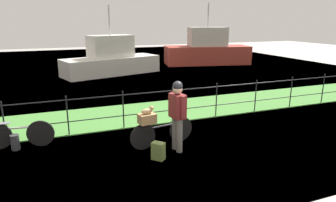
% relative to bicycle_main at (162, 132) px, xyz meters
% --- Properties ---
extents(ground_plane, '(60.00, 60.00, 0.00)m').
position_rel_bicycle_main_xyz_m(ground_plane, '(0.88, -0.66, -0.34)').
color(ground_plane, '#9E9993').
extents(grass_strip, '(27.00, 2.40, 0.03)m').
position_rel_bicycle_main_xyz_m(grass_strip, '(0.88, 2.64, -0.33)').
color(grass_strip, '#478438').
rests_on(grass_strip, ground).
extents(harbor_water, '(30.00, 30.00, 0.00)m').
position_rel_bicycle_main_xyz_m(harbor_water, '(0.88, 11.83, -0.34)').
color(harbor_water, '#60849E').
rests_on(harbor_water, ground).
extents(iron_fence, '(18.04, 0.04, 1.10)m').
position_rel_bicycle_main_xyz_m(iron_fence, '(0.88, 1.50, 0.29)').
color(iron_fence, black).
rests_on(iron_fence, ground).
extents(bicycle_main, '(1.70, 0.32, 0.64)m').
position_rel_bicycle_main_xyz_m(bicycle_main, '(0.00, 0.00, 0.00)').
color(bicycle_main, black).
rests_on(bicycle_main, ground).
extents(wooden_crate, '(0.43, 0.33, 0.23)m').
position_rel_bicycle_main_xyz_m(wooden_crate, '(-0.39, -0.06, 0.42)').
color(wooden_crate, '#A87F51').
rests_on(wooden_crate, bicycle_main).
extents(terrier_dog, '(0.32, 0.18, 0.18)m').
position_rel_bicycle_main_xyz_m(terrier_dog, '(-0.36, -0.05, 0.61)').
color(terrier_dog, tan).
rests_on(terrier_dog, wooden_crate).
extents(cyclist_person, '(0.32, 0.54, 1.68)m').
position_rel_bicycle_main_xyz_m(cyclist_person, '(0.24, -0.42, 0.66)').
color(cyclist_person, slate).
rests_on(cyclist_person, ground).
extents(backpack_on_paving, '(0.32, 0.33, 0.40)m').
position_rel_bicycle_main_xyz_m(backpack_on_paving, '(-0.34, -0.72, -0.14)').
color(backpack_on_paving, olive).
rests_on(backpack_on_paving, ground).
extents(mooring_bollard, '(0.20, 0.20, 0.38)m').
position_rel_bicycle_main_xyz_m(mooring_bollard, '(-3.36, 1.00, -0.15)').
color(mooring_bollard, '#38383D').
rests_on(mooring_bollard, ground).
extents(bicycle_parked, '(1.59, 0.32, 0.65)m').
position_rel_bicycle_main_xyz_m(bicycle_parked, '(-3.28, 1.10, 0.00)').
color(bicycle_parked, black).
rests_on(bicycle_parked, ground).
extents(moored_boat_near, '(6.10, 3.16, 4.13)m').
position_rel_bicycle_main_xyz_m(moored_boat_near, '(7.78, 12.19, 0.59)').
color(moored_boat_near, '#9E3328').
rests_on(moored_boat_near, ground).
extents(moored_boat_mid, '(5.76, 3.30, 3.80)m').
position_rel_bicycle_main_xyz_m(moored_boat_mid, '(0.72, 10.51, 0.45)').
color(moored_boat_mid, silver).
rests_on(moored_boat_mid, ground).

